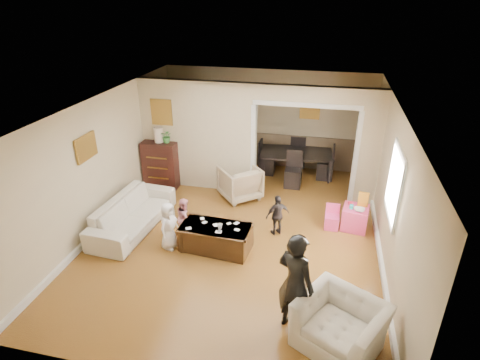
% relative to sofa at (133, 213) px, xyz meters
% --- Properties ---
extents(floor, '(7.00, 7.00, 0.00)m').
position_rel_sofa_xyz_m(floor, '(2.11, 0.33, -0.32)').
color(floor, olive).
rests_on(floor, ground).
extents(partition_left, '(2.75, 0.18, 2.60)m').
position_rel_sofa_xyz_m(partition_left, '(0.74, 2.13, 0.98)').
color(partition_left, '#BCAB8A').
rests_on(partition_left, ground).
extents(partition_right, '(0.55, 0.18, 2.60)m').
position_rel_sofa_xyz_m(partition_right, '(4.59, 2.13, 0.98)').
color(partition_right, '#BCAB8A').
rests_on(partition_right, ground).
extents(partition_header, '(2.22, 0.18, 0.35)m').
position_rel_sofa_xyz_m(partition_header, '(3.21, 2.13, 2.10)').
color(partition_header, '#BCAB8A').
rests_on(partition_header, partition_right).
extents(window_pane, '(0.03, 0.95, 1.10)m').
position_rel_sofa_xyz_m(window_pane, '(4.84, -0.07, 1.23)').
color(window_pane, white).
rests_on(window_pane, ground).
extents(framed_art_partition, '(0.45, 0.03, 0.55)m').
position_rel_sofa_xyz_m(framed_art_partition, '(-0.09, 2.03, 1.53)').
color(framed_art_partition, brown).
rests_on(framed_art_partition, partition_left).
extents(framed_art_sofa_wall, '(0.03, 0.55, 0.40)m').
position_rel_sofa_xyz_m(framed_art_sofa_wall, '(-0.60, -0.27, 1.48)').
color(framed_art_sofa_wall, brown).
extents(framed_art_alcove, '(0.45, 0.03, 0.55)m').
position_rel_sofa_xyz_m(framed_art_alcove, '(3.21, 3.77, 1.38)').
color(framed_art_alcove, brown).
extents(sofa, '(1.01, 2.25, 0.64)m').
position_rel_sofa_xyz_m(sofa, '(0.00, 0.00, 0.00)').
color(sofa, beige).
rests_on(sofa, ground).
extents(armchair_back, '(1.17, 1.17, 0.77)m').
position_rel_sofa_xyz_m(armchair_back, '(1.83, 1.74, 0.06)').
color(armchair_back, tan).
rests_on(armchair_back, ground).
extents(armchair_front, '(1.40, 1.35, 0.70)m').
position_rel_sofa_xyz_m(armchair_front, '(4.09, -2.12, 0.03)').
color(armchair_front, beige).
rests_on(armchair_front, ground).
extents(dresser, '(0.83, 0.47, 1.15)m').
position_rel_sofa_xyz_m(dresser, '(-0.17, 1.93, 0.25)').
color(dresser, black).
rests_on(dresser, ground).
extents(table_lamp, '(0.22, 0.22, 0.36)m').
position_rel_sofa_xyz_m(table_lamp, '(-0.17, 1.93, 1.01)').
color(table_lamp, beige).
rests_on(table_lamp, dresser).
extents(potted_plant, '(0.29, 0.25, 0.32)m').
position_rel_sofa_xyz_m(potted_plant, '(0.03, 1.93, 0.99)').
color(potted_plant, '#3B7B36').
rests_on(potted_plant, dresser).
extents(coffee_table, '(1.34, 0.76, 0.48)m').
position_rel_sofa_xyz_m(coffee_table, '(1.84, -0.34, -0.08)').
color(coffee_table, '#382212').
rests_on(coffee_table, ground).
extents(coffee_cup, '(0.11, 0.11, 0.09)m').
position_rel_sofa_xyz_m(coffee_cup, '(1.94, -0.39, 0.21)').
color(coffee_cup, silver).
rests_on(coffee_cup, coffee_table).
extents(play_table, '(0.56, 0.56, 0.47)m').
position_rel_sofa_xyz_m(play_table, '(4.40, 0.96, -0.08)').
color(play_table, '#F44082').
rests_on(play_table, ground).
extents(cereal_box, '(0.21, 0.10, 0.30)m').
position_rel_sofa_xyz_m(cereal_box, '(4.52, 1.06, 0.30)').
color(cereal_box, yellow).
rests_on(cereal_box, play_table).
extents(cyan_cup, '(0.08, 0.08, 0.08)m').
position_rel_sofa_xyz_m(cyan_cup, '(4.30, 0.91, 0.19)').
color(cyan_cup, '#24B4B4').
rests_on(cyan_cup, play_table).
extents(toy_block, '(0.09, 0.08, 0.05)m').
position_rel_sofa_xyz_m(toy_block, '(4.28, 1.08, 0.18)').
color(toy_block, red).
rests_on(toy_block, play_table).
extents(play_bowl, '(0.24, 0.24, 0.05)m').
position_rel_sofa_xyz_m(play_bowl, '(4.45, 0.84, 0.18)').
color(play_bowl, silver).
rests_on(play_bowl, play_table).
extents(dining_table, '(1.95, 1.25, 0.65)m').
position_rel_sofa_xyz_m(dining_table, '(2.98, 3.23, 0.00)').
color(dining_table, black).
rests_on(dining_table, ground).
extents(adult_person, '(0.70, 0.63, 1.60)m').
position_rel_sofa_xyz_m(adult_person, '(3.45, -1.96, 0.48)').
color(adult_person, black).
rests_on(adult_person, ground).
extents(child_kneel_a, '(0.41, 0.52, 0.93)m').
position_rel_sofa_xyz_m(child_kneel_a, '(0.99, -0.49, 0.15)').
color(child_kneel_a, white).
rests_on(child_kneel_a, ground).
extents(child_kneel_b, '(0.40, 0.46, 0.81)m').
position_rel_sofa_xyz_m(child_kneel_b, '(1.14, -0.04, 0.09)').
color(child_kneel_b, pink).
rests_on(child_kneel_b, ground).
extents(child_toddler, '(0.53, 0.46, 0.85)m').
position_rel_sofa_xyz_m(child_toddler, '(2.89, 0.41, 0.11)').
color(child_toddler, black).
rests_on(child_toddler, ground).
extents(craft_papers, '(0.99, 0.50, 0.00)m').
position_rel_sofa_xyz_m(craft_papers, '(1.86, -0.33, 0.16)').
color(craft_papers, white).
rests_on(craft_papers, coffee_table).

